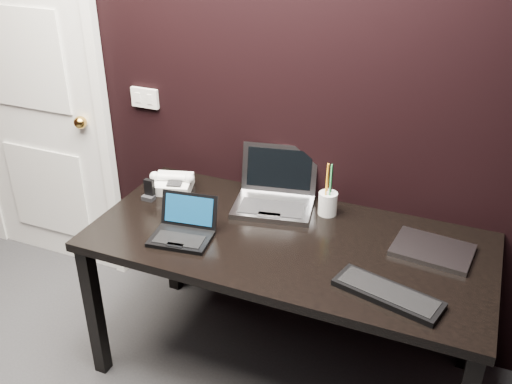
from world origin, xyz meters
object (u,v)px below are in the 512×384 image
at_px(pen_cup, 328,202).
at_px(door, 32,95).
at_px(ext_keyboard, 388,294).
at_px(mobile_phone, 149,192).
at_px(silver_laptop, 275,196).
at_px(desk_phone, 173,183).
at_px(netbook, 183,230).
at_px(closed_laptop, 433,250).
at_px(desk, 287,254).

bearing_deg(pen_cup, door, 176.41).
bearing_deg(ext_keyboard, pen_cup, 127.44).
bearing_deg(mobile_phone, silver_laptop, 17.03).
distance_m(silver_laptop, mobile_phone, 0.60).
bearing_deg(desk_phone, pen_cup, 5.66).
bearing_deg(netbook, ext_keyboard, -4.12).
bearing_deg(netbook, silver_laptop, 57.60).
distance_m(netbook, mobile_phone, 0.39).
distance_m(door, mobile_phone, 1.00).
height_order(door, mobile_phone, door).
height_order(door, netbook, door).
xyz_separation_m(closed_laptop, pen_cup, (-0.49, 0.13, 0.05)).
bearing_deg(desk, door, 167.18).
bearing_deg(desk_phone, mobile_phone, -117.11).
bearing_deg(ext_keyboard, desk_phone, 160.02).
height_order(netbook, silver_laptop, silver_laptop).
height_order(netbook, mobile_phone, netbook).
height_order(desk, ext_keyboard, ext_keyboard).
bearing_deg(desk_phone, desk, -15.86).
height_order(closed_laptop, mobile_phone, mobile_phone).
bearing_deg(desk_phone, ext_keyboard, -19.98).
bearing_deg(pen_cup, desk, -109.52).
distance_m(closed_laptop, desk_phone, 1.25).
distance_m(ext_keyboard, desk_phone, 1.21).
height_order(mobile_phone, pen_cup, pen_cup).
xyz_separation_m(mobile_phone, pen_cup, (0.82, 0.19, 0.02)).
relative_size(netbook, ext_keyboard, 0.67).
relative_size(netbook, silver_laptop, 0.68).
xyz_separation_m(desk, silver_laptop, (-0.16, 0.25, 0.12)).
distance_m(door, closed_laptop, 2.26).
xyz_separation_m(netbook, mobile_phone, (-0.31, 0.23, 0.00)).
xyz_separation_m(door, closed_laptop, (2.23, -0.24, -0.29)).
relative_size(door, desk_phone, 9.46).
distance_m(door, silver_laptop, 1.52).
xyz_separation_m(netbook, closed_laptop, (1.00, 0.29, -0.02)).
height_order(door, ext_keyboard, door).
relative_size(door, closed_laptop, 6.41).
height_order(desk, desk_phone, desk_phone).
height_order(desk, mobile_phone, mobile_phone).
height_order(closed_laptop, desk_phone, desk_phone).
bearing_deg(netbook, desk, 21.09).
height_order(netbook, closed_laptop, netbook).
bearing_deg(door, desk, -12.82).
xyz_separation_m(door, mobile_phone, (0.92, -0.30, -0.27)).
bearing_deg(mobile_phone, closed_laptop, 2.63).
xyz_separation_m(silver_laptop, closed_laptop, (0.74, -0.12, -0.04)).
bearing_deg(desk, netbook, -158.91).
relative_size(desk, silver_laptop, 4.11).
relative_size(door, desk, 1.26).
relative_size(desk, netbook, 6.08).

